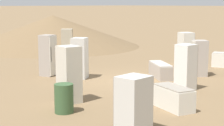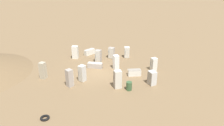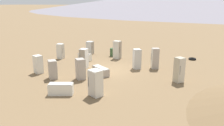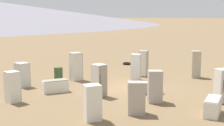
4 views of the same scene
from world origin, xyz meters
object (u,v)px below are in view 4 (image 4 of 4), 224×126
(discarded_fridge_0, at_px, (136,67))
(discarded_fridge_8, at_px, (224,86))
(discarded_fridge_9, at_px, (137,98))
(rusty_barrel, at_px, (58,74))
(discarded_fridge_7, at_px, (213,106))
(discarded_fridge_13, at_px, (55,86))
(discarded_fridge_5, at_px, (13,87))
(discarded_fridge_6, at_px, (76,66))
(discarded_fridge_12, at_px, (143,63))
(discarded_fridge_10, at_px, (195,64))
(discarded_fridge_11, at_px, (144,88))
(discarded_fridge_3, at_px, (155,86))
(scrap_tire, at_px, (127,64))
(discarded_fridge_2, at_px, (22,75))
(discarded_fridge_4, at_px, (92,103))
(discarded_fridge_1, at_px, (99,80))

(discarded_fridge_0, bearing_deg, discarded_fridge_8, -40.52)
(discarded_fridge_9, xyz_separation_m, rusty_barrel, (8.66, -1.51, -0.29))
(rusty_barrel, bearing_deg, discarded_fridge_7, -175.38)
(discarded_fridge_13, relative_size, rusty_barrel, 1.76)
(discarded_fridge_0, xyz_separation_m, discarded_fridge_7, (-7.42, 2.95, -0.52))
(discarded_fridge_7, relative_size, rusty_barrel, 1.89)
(discarded_fridge_5, bearing_deg, discarded_fridge_0, 82.54)
(discarded_fridge_6, xyz_separation_m, discarded_fridge_9, (-7.82, 2.39, -0.21))
(discarded_fridge_0, height_order, discarded_fridge_8, discarded_fridge_0)
(discarded_fridge_6, distance_m, discarded_fridge_12, 4.92)
(discarded_fridge_10, relative_size, discarded_fridge_13, 1.21)
(discarded_fridge_8, bearing_deg, discarded_fridge_0, -69.34)
(discarded_fridge_5, bearing_deg, discarded_fridge_11, 58.21)
(discarded_fridge_7, height_order, discarded_fridge_10, discarded_fridge_10)
(discarded_fridge_3, bearing_deg, discarded_fridge_7, -43.39)
(scrap_tire, bearing_deg, discarded_fridge_7, 149.65)
(discarded_fridge_13, bearing_deg, discarded_fridge_2, 31.96)
(discarded_fridge_2, height_order, discarded_fridge_4, discarded_fridge_4)
(discarded_fridge_13, bearing_deg, discarded_fridge_4, -179.81)
(discarded_fridge_5, relative_size, discarded_fridge_6, 0.84)
(discarded_fridge_0, height_order, rusty_barrel, discarded_fridge_0)
(discarded_fridge_6, xyz_separation_m, rusty_barrel, (0.85, 0.88, -0.51))
(discarded_fridge_12, bearing_deg, rusty_barrel, 37.62)
(scrap_tire, xyz_separation_m, rusty_barrel, (-1.67, 8.33, 0.35))
(discarded_fridge_5, height_order, discarded_fridge_8, discarded_fridge_8)
(discarded_fridge_2, distance_m, discarded_fridge_11, 7.57)
(discarded_fridge_1, xyz_separation_m, discarded_fridge_4, (-2.84, 2.78, -0.12))
(discarded_fridge_2, bearing_deg, discarded_fridge_6, 74.89)
(discarded_fridge_2, relative_size, discarded_fridge_9, 1.02)
(discarded_fridge_2, bearing_deg, discarded_fridge_11, 30.02)
(discarded_fridge_1, relative_size, rusty_barrel, 1.98)
(discarded_fridge_0, distance_m, discarded_fridge_1, 4.81)
(discarded_fridge_7, distance_m, discarded_fridge_8, 2.33)
(discarded_fridge_7, relative_size, discarded_fridge_10, 0.89)
(discarded_fridge_0, height_order, discarded_fridge_11, discarded_fridge_0)
(discarded_fridge_9, height_order, discarded_fridge_13, discarded_fridge_9)
(discarded_fridge_2, bearing_deg, discarded_fridge_8, 25.13)
(discarded_fridge_5, relative_size, discarded_fridge_9, 1.08)
(discarded_fridge_5, relative_size, scrap_tire, 2.06)
(discarded_fridge_2, relative_size, discarded_fridge_10, 0.79)
(discarded_fridge_7, bearing_deg, rusty_barrel, -17.75)
(discarded_fridge_3, bearing_deg, discarded_fridge_4, -138.69)
(discarded_fridge_0, xyz_separation_m, rusty_barrel, (3.61, 3.84, -0.46))
(discarded_fridge_1, height_order, discarded_fridge_9, discarded_fridge_1)
(discarded_fridge_12, xyz_separation_m, discarded_fridge_13, (0.21, 7.32, -0.58))
(discarded_fridge_5, relative_size, discarded_fridge_8, 0.92)
(discarded_fridge_3, relative_size, discarded_fridge_8, 0.94)
(discarded_fridge_4, height_order, discarded_fridge_7, discarded_fridge_4)
(discarded_fridge_1, xyz_separation_m, discarded_fridge_10, (-0.64, -8.42, 0.07))
(discarded_fridge_8, bearing_deg, discarded_fridge_4, 7.18)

